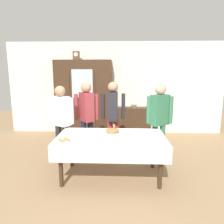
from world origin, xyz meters
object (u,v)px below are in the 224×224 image
at_px(book_stack, 134,106).
at_px(spoon_back_edge, 113,139).
at_px(pastry_plate, 64,140).
at_px(tea_cup_mid_right, 89,133).
at_px(spoon_far_left, 99,143).
at_px(tea_cup_mid_left, 121,138).
at_px(mantel_clock, 76,56).
at_px(person_behind_table_right, 113,112).
at_px(wall_cabinet, 84,98).
at_px(bookshelf_low, 134,121).
at_px(person_behind_table_left, 61,117).
at_px(bread_basket, 113,131).
at_px(spoon_front_edge, 136,140).
at_px(tea_cup_front_edge, 85,130).
at_px(person_near_right_end, 87,112).
at_px(person_beside_shelf, 159,116).
at_px(dining_table, 111,142).
at_px(tea_cup_center, 70,135).

relative_size(book_stack, spoon_back_edge, 1.76).
distance_m(pastry_plate, spoon_back_edge, 0.79).
distance_m(tea_cup_mid_right, spoon_far_left, 0.48).
bearing_deg(tea_cup_mid_left, mantel_clock, 114.63).
height_order(book_stack, person_behind_table_right, person_behind_table_right).
bearing_deg(wall_cabinet, spoon_back_edge, -70.93).
distance_m(bookshelf_low, person_behind_table_left, 2.63).
height_order(bookshelf_low, spoon_far_left, bookshelf_low).
bearing_deg(tea_cup_mid_left, person_behind_table_left, 146.91).
relative_size(tea_cup_mid_left, bread_basket, 0.54).
bearing_deg(spoon_front_edge, tea_cup_front_edge, 152.71).
height_order(bread_basket, person_near_right_end, person_near_right_end).
bearing_deg(tea_cup_mid_left, spoon_far_left, -155.33).
height_order(wall_cabinet, mantel_clock, mantel_clock).
bearing_deg(spoon_front_edge, wall_cabinet, 115.34).
height_order(bread_basket, person_beside_shelf, person_beside_shelf).
height_order(dining_table, book_stack, book_stack).
bearing_deg(tea_cup_mid_left, bread_basket, 110.95).
relative_size(wall_cabinet, spoon_front_edge, 18.22).
height_order(pastry_plate, spoon_far_left, pastry_plate).
distance_m(wall_cabinet, person_beside_shelf, 2.67).
bearing_deg(person_behind_table_right, bread_basket, -88.90).
relative_size(tea_cup_mid_right, person_behind_table_left, 0.08).
xyz_separation_m(bookshelf_low, person_beside_shelf, (0.38, -1.98, 0.58)).
height_order(person_behind_table_left, person_beside_shelf, person_beside_shelf).
bearing_deg(person_behind_table_left, book_stack, 51.72).
height_order(spoon_back_edge, person_behind_table_right, person_behind_table_right).
height_order(mantel_clock, person_near_right_end, mantel_clock).
relative_size(pastry_plate, person_beside_shelf, 0.17).
distance_m(mantel_clock, bread_basket, 3.00).
bearing_deg(person_beside_shelf, bookshelf_low, 100.89).
bearing_deg(person_beside_shelf, pastry_plate, -151.07).
distance_m(tea_cup_mid_right, pastry_plate, 0.51).
bearing_deg(pastry_plate, spoon_far_left, -5.37).
distance_m(dining_table, pastry_plate, 0.80).
relative_size(tea_cup_center, person_behind_table_left, 0.08).
bearing_deg(wall_cabinet, pastry_plate, -86.90).
distance_m(bookshelf_low, book_stack, 0.45).
bearing_deg(person_near_right_end, tea_cup_front_edge, -83.90).
bearing_deg(tea_cup_front_edge, book_stack, 65.99).
height_order(mantel_clock, tea_cup_center, mantel_clock).
relative_size(book_stack, spoon_front_edge, 1.76).
bearing_deg(wall_cabinet, tea_cup_mid_left, -68.70).
distance_m(wall_cabinet, pastry_plate, 2.88).
distance_m(dining_table, person_beside_shelf, 1.19).
bearing_deg(person_behind_table_left, person_near_right_end, 31.96).
distance_m(tea_cup_front_edge, spoon_front_edge, 1.02).
bearing_deg(book_stack, person_behind_table_right, -108.77).
bearing_deg(tea_cup_mid_right, tea_cup_mid_left, -24.48).
distance_m(spoon_back_edge, spoon_front_edge, 0.39).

